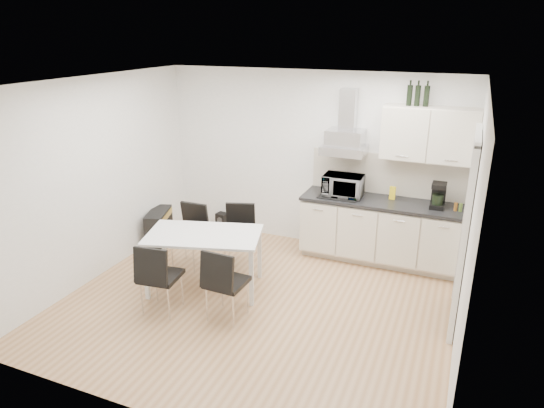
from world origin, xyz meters
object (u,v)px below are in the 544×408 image
(chair_far_left, at_px, (188,237))
(chair_far_right, at_px, (239,238))
(chair_near_left, at_px, (161,277))
(guitar_amp, at_px, (159,227))
(kitchenette, at_px, (386,206))
(floor_speaker, at_px, (222,221))
(dining_table, at_px, (204,240))
(chair_near_right, at_px, (227,283))

(chair_far_left, distance_m, chair_far_right, 0.70)
(chair_far_right, bearing_deg, chair_near_left, 58.16)
(chair_far_left, relative_size, chair_near_left, 1.00)
(guitar_amp, bearing_deg, kitchenette, -6.27)
(kitchenette, xyz_separation_m, chair_near_left, (-2.13, -2.30, -0.39))
(guitar_amp, bearing_deg, chair_far_left, -48.79)
(guitar_amp, relative_size, floor_speaker, 2.46)
(dining_table, xyz_separation_m, guitar_amp, (-1.35, 0.93, -0.40))
(chair_far_left, xyz_separation_m, chair_near_left, (0.31, -1.10, 0.00))
(floor_speaker, bearing_deg, kitchenette, 4.02)
(dining_table, bearing_deg, floor_speaker, 96.08)
(chair_near_left, distance_m, guitar_amp, 1.97)
(chair_near_right, bearing_deg, floor_speaker, 122.15)
(kitchenette, height_order, guitar_amp, kitchenette)
(chair_far_right, xyz_separation_m, floor_speaker, (-0.87, 1.12, -0.30))
(chair_far_right, bearing_deg, dining_table, 60.68)
(chair_near_left, distance_m, floor_speaker, 2.54)
(kitchenette, bearing_deg, floor_speaker, 176.45)
(chair_far_left, distance_m, guitar_amp, 0.99)
(kitchenette, relative_size, chair_near_right, 2.86)
(dining_table, bearing_deg, chair_near_left, -122.55)
(chair_near_left, height_order, guitar_amp, chair_near_left)
(chair_far_left, height_order, chair_far_right, same)
(chair_near_right, bearing_deg, chair_near_left, -165.02)
(dining_table, xyz_separation_m, chair_far_right, (0.14, 0.69, -0.23))
(chair_far_left, xyz_separation_m, guitar_amp, (-0.84, 0.49, -0.18))
(chair_far_left, distance_m, chair_near_right, 1.43)
(chair_far_left, distance_m, chair_near_left, 1.14)
(kitchenette, bearing_deg, chair_near_left, -132.82)
(chair_near_left, bearing_deg, kitchenette, 40.57)
(chair_far_left, height_order, chair_near_left, same)
(chair_far_right, distance_m, guitar_amp, 1.52)
(kitchenette, height_order, chair_far_left, kitchenette)
(chair_near_left, bearing_deg, floor_speaker, 95.58)
(dining_table, bearing_deg, chair_far_right, 62.54)
(dining_table, relative_size, chair_near_left, 1.77)
(guitar_amp, bearing_deg, chair_far_right, -27.71)
(dining_table, distance_m, chair_near_left, 0.73)
(chair_far_left, bearing_deg, chair_near_left, 105.49)
(chair_far_right, bearing_deg, guitar_amp, -27.05)
(dining_table, xyz_separation_m, chair_far_left, (-0.51, 0.44, -0.23))
(chair_far_left, xyz_separation_m, floor_speaker, (-0.22, 1.37, -0.30))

